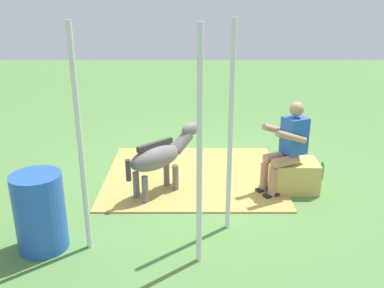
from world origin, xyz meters
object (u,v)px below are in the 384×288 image
pony_standing (160,156)px  water_barrel (40,212)px  tent_pole_left (230,131)px  tent_pole_right (80,144)px  hay_bale (294,176)px  tent_pole_mid (200,153)px  soda_bottle (322,170)px  person_seated (287,144)px

pony_standing → water_barrel: size_ratio=1.19×
tent_pole_left → tent_pole_right: 1.67m
tent_pole_left → tent_pole_right: size_ratio=1.00×
hay_bale → tent_pole_left: 1.81m
water_barrel → tent_pole_mid: 1.95m
tent_pole_left → pony_standing: bearing=-46.9°
hay_bale → tent_pole_right: tent_pole_right is taller
pony_standing → tent_pole_right: (0.73, 1.37, 0.68)m
pony_standing → tent_pole_mid: tent_pole_mid is taller
soda_bottle → tent_pole_left: 2.40m
water_barrel → soda_bottle: bearing=-153.3°
soda_bottle → tent_pole_left: size_ratio=0.12×
pony_standing → tent_pole_mid: bearing=107.7°
hay_bale → pony_standing: 1.97m
tent_pole_left → tent_pole_mid: (0.37, 0.68, 0.00)m
tent_pole_right → tent_pole_mid: bearing=168.4°
water_barrel → tent_pole_left: bearing=-168.5°
tent_pole_right → tent_pole_left: bearing=-165.1°
pony_standing → tent_pole_right: 1.70m
soda_bottle → hay_bale: bearing=36.1°
hay_bale → tent_pole_left: bearing=44.7°
pony_standing → tent_pole_left: (-0.88, 0.94, 0.68)m
pony_standing → tent_pole_mid: (-0.52, 1.63, 0.68)m
tent_pole_left → tent_pole_right: same height
tent_pole_left → person_seated: bearing=-132.1°
person_seated → tent_pole_mid: tent_pole_mid is taller
hay_bale → tent_pole_mid: (1.42, 1.73, 1.03)m
soda_bottle → tent_pole_mid: tent_pole_mid is taller
tent_pole_right → person_seated: bearing=-150.4°
tent_pole_right → pony_standing: bearing=-117.9°
person_seated → tent_pole_mid: bearing=53.0°
tent_pole_left → water_barrel: bearing=11.5°
soda_bottle → tent_pole_right: bearing=30.2°
person_seated → tent_pole_right: bearing=29.6°
pony_standing → water_barrel: (1.24, 1.38, -0.12)m
pony_standing → water_barrel: pony_standing is taller
hay_bale → water_barrel: size_ratio=0.73×
soda_bottle → person_seated: bearing=32.4°
water_barrel → tent_pole_mid: tent_pole_mid is taller
soda_bottle → tent_pole_right: 3.85m
pony_standing → soda_bottle: size_ratio=3.62×
water_barrel → tent_pole_left: 2.31m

